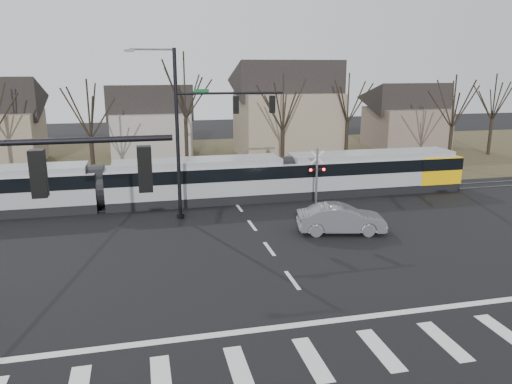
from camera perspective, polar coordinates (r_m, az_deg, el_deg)
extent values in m
plane|color=black|center=(20.69, 5.86, -12.22)|extent=(140.00, 140.00, 0.00)
cube|color=#38331E|center=(50.69, -5.99, 3.70)|extent=(140.00, 28.00, 0.01)
cube|color=silver|center=(16.29, -10.78, -20.36)|extent=(0.60, 2.60, 0.01)
cube|color=silver|center=(16.50, -1.92, -19.59)|extent=(0.60, 2.60, 0.01)
cube|color=silver|center=(17.05, 6.44, -18.45)|extent=(0.60, 2.60, 0.01)
cube|color=silver|center=(17.91, 14.03, -17.09)|extent=(0.60, 2.60, 0.01)
cube|color=silver|center=(19.03, 20.73, -15.63)|extent=(0.60, 2.60, 0.01)
cube|color=silver|center=(20.38, 26.53, -14.18)|extent=(0.60, 2.60, 0.01)
cube|color=silver|center=(19.19, 7.66, -14.50)|extent=(28.00, 0.35, 0.01)
cube|color=silver|center=(22.40, 4.18, -10.02)|extent=(0.18, 2.00, 0.01)
cube|color=silver|center=(25.95, 1.53, -6.51)|extent=(0.18, 2.00, 0.01)
cube|color=silver|center=(29.62, -0.44, -3.84)|extent=(0.18, 2.00, 0.01)
cube|color=silver|center=(33.36, -1.97, -1.77)|extent=(0.18, 2.00, 0.01)
cube|color=silver|center=(37.16, -3.19, -0.11)|extent=(0.18, 2.00, 0.01)
cube|color=silver|center=(40.99, -4.17, 1.23)|extent=(0.18, 2.00, 0.01)
cube|color=silver|center=(44.85, -4.99, 2.35)|extent=(0.18, 2.00, 0.01)
cube|color=silver|center=(48.74, -5.68, 3.29)|extent=(0.18, 2.00, 0.01)
cube|color=#59595E|center=(34.39, -2.33, -1.24)|extent=(90.00, 0.12, 0.06)
cube|color=#59595E|center=(35.72, -2.76, -0.66)|extent=(90.00, 0.12, 0.06)
cube|color=gray|center=(34.54, -6.59, 1.27)|extent=(12.36, 2.88, 3.01)
cube|color=black|center=(34.41, -6.62, 2.25)|extent=(12.38, 2.92, 0.88)
cube|color=gray|center=(38.17, 12.98, 2.24)|extent=(13.39, 2.88, 3.01)
cube|color=black|center=(38.05, 13.03, 3.13)|extent=(13.41, 2.92, 0.88)
cube|color=#FFBB07|center=(40.62, 19.40, 2.63)|extent=(3.30, 2.95, 2.01)
imported|color=slate|center=(28.55, 9.70, -3.05)|extent=(3.77, 5.65, 1.63)
cylinder|color=black|center=(11.84, -25.49, 5.14)|extent=(6.50, 0.14, 0.14)
cube|color=black|center=(11.89, -23.61, 1.93)|extent=(0.32, 0.32, 1.05)
sphere|color=#FF0C07|center=(11.83, -23.76, 3.49)|extent=(0.22, 0.22, 0.22)
cube|color=black|center=(11.69, -12.59, 2.59)|extent=(0.32, 0.32, 1.05)
sphere|color=#FF0C07|center=(11.63, -12.67, 4.19)|extent=(0.22, 0.22, 0.22)
cylinder|color=black|center=(30.32, -8.97, 6.30)|extent=(0.22, 0.22, 10.20)
cylinder|color=black|center=(31.37, -8.62, -2.69)|extent=(0.44, 0.44, 0.30)
cylinder|color=black|center=(30.50, -2.94, 11.21)|extent=(6.50, 0.14, 0.14)
cube|color=#0C5926|center=(30.23, -6.27, 11.41)|extent=(0.90, 0.03, 0.22)
cube|color=black|center=(30.60, -2.31, 9.92)|extent=(0.32, 0.32, 1.05)
sphere|color=#FF0C07|center=(30.58, -2.32, 10.54)|extent=(0.22, 0.22, 0.22)
cube|color=black|center=(31.12, 1.87, 9.99)|extent=(0.32, 0.32, 1.05)
sphere|color=#FF0C07|center=(31.09, 1.87, 10.60)|extent=(0.22, 0.22, 0.22)
cube|color=#59595B|center=(29.97, -14.28, 15.39)|extent=(0.55, 0.22, 0.14)
cylinder|color=#59595B|center=(33.07, 6.94, 1.56)|extent=(0.14, 0.14, 4.00)
cylinder|color=#59595B|center=(33.53, 6.84, -1.61)|extent=(0.36, 0.36, 0.20)
cube|color=silver|center=(32.79, 7.01, 3.94)|extent=(0.95, 0.04, 0.95)
cube|color=silver|center=(32.79, 7.01, 3.94)|extent=(0.95, 0.04, 0.95)
cube|color=black|center=(32.94, 6.97, 2.58)|extent=(1.00, 0.10, 0.12)
sphere|color=#FF0C07|center=(32.72, 6.28, 2.52)|extent=(0.18, 0.18, 0.18)
sphere|color=#FF0C07|center=(33.03, 7.75, 2.58)|extent=(0.18, 0.18, 0.18)
cube|color=gray|center=(53.92, -11.92, 6.52)|extent=(8.00, 7.00, 4.50)
cube|color=#7F715C|center=(53.04, 3.55, 7.76)|extent=(10.00, 8.00, 6.50)
cube|color=#69594D|center=(60.95, 16.71, 7.08)|extent=(8.00, 7.00, 4.50)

